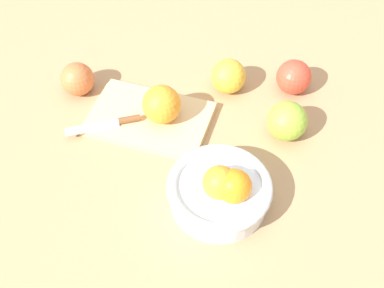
{
  "coord_description": "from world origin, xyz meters",
  "views": [
    {
      "loc": [
        -0.34,
        0.6,
        0.77
      ],
      "look_at": [
        -0.06,
        0.07,
        0.04
      ],
      "focal_mm": 45.84,
      "sensor_mm": 36.0,
      "label": 1
    }
  ],
  "objects": [
    {
      "name": "bowl",
      "position": [
        -0.16,
        0.14,
        0.04
      ],
      "size": [
        0.19,
        0.19,
        0.1
      ],
      "color": "silver",
      "rests_on": "ground_plane"
    },
    {
      "name": "apple_front_left_3",
      "position": [
        -0.17,
        -0.21,
        0.04
      ],
      "size": [
        0.08,
        0.08,
        0.08
      ],
      "primitive_type": "sphere",
      "color": "#D6422D",
      "rests_on": "ground_plane"
    },
    {
      "name": "apple_front_left",
      "position": [
        -0.2,
        -0.07,
        0.04
      ],
      "size": [
        0.08,
        0.08,
        0.08
      ],
      "primitive_type": "sphere",
      "color": "#8EB738",
      "rests_on": "ground_plane"
    },
    {
      "name": "knife",
      "position": [
        0.12,
        0.08,
        0.02
      ],
      "size": [
        0.13,
        0.12,
        0.01
      ],
      "color": "silver",
      "rests_on": "cutting_board"
    },
    {
      "name": "apple_mid_right",
      "position": [
        0.25,
        0.02,
        0.04
      ],
      "size": [
        0.07,
        0.07,
        0.07
      ],
      "primitive_type": "sphere",
      "color": "#CC6638",
      "rests_on": "ground_plane"
    },
    {
      "name": "orange_on_board",
      "position": [
        0.04,
        0.02,
        0.06
      ],
      "size": [
        0.08,
        0.08,
        0.08
      ],
      "primitive_type": "sphere",
      "color": "orange",
      "rests_on": "cutting_board"
    },
    {
      "name": "ground_plane",
      "position": [
        0.0,
        0.0,
        0.0
      ],
      "size": [
        2.4,
        2.4,
        0.0
      ],
      "primitive_type": "plane",
      "color": "tan"
    },
    {
      "name": "apple_front_left_2",
      "position": [
        -0.04,
        -0.14,
        0.04
      ],
      "size": [
        0.08,
        0.08,
        0.08
      ],
      "primitive_type": "sphere",
      "color": "gold",
      "rests_on": "ground_plane"
    },
    {
      "name": "cutting_board",
      "position": [
        0.06,
        0.03,
        0.01
      ],
      "size": [
        0.27,
        0.2,
        0.02
      ],
      "primitive_type": "cube",
      "rotation": [
        0.0,
        0.0,
        0.18
      ],
      "color": "#DBB77F",
      "rests_on": "ground_plane"
    }
  ]
}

